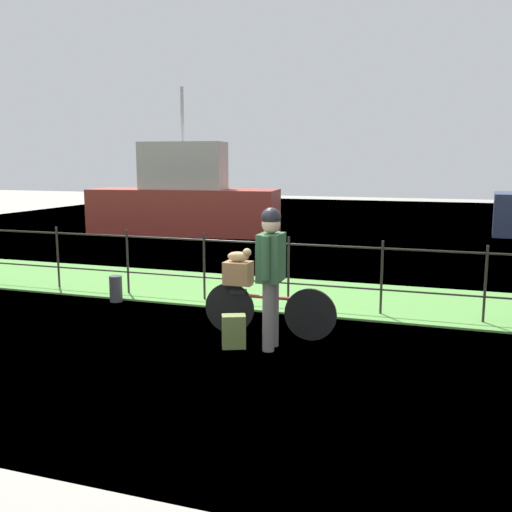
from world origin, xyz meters
The scene contains 11 objects.
ground_plane centered at (0.00, 0.00, 0.00)m, with size 60.00×60.00×0.00m, color gray.
grass_strip centered at (0.00, 3.16, 0.01)m, with size 27.00×2.40×0.03m, color #569342.
harbor_water centered at (0.00, 12.20, 0.00)m, with size 30.00×30.00×0.00m, color slate.
iron_fence centered at (0.00, 2.34, 0.63)m, with size 18.04×0.04×1.09m.
bicycle_main centered at (0.83, 0.87, 0.35)m, with size 1.72×0.17×0.66m.
wooden_crate centered at (0.44, 0.87, 0.80)m, with size 0.34×0.27×0.29m, color olive.
terrier_dog centered at (0.46, 0.87, 1.02)m, with size 0.32×0.15×0.18m.
cyclist_person centered at (1.01, 0.43, 1.00)m, with size 0.27×0.54×1.68m.
backpack_on_paving centered at (0.58, 0.31, 0.20)m, with size 0.28×0.18×0.40m, color olive.
mooring_bollard centered at (-2.00, 1.84, 0.21)m, with size 0.20×0.20×0.41m, color #38383D.
moored_boat_near centered at (-4.73, 10.00, 1.02)m, with size 5.86×2.37×4.37m.
Camera 1 is at (2.95, -5.87, 2.21)m, focal length 40.33 mm.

